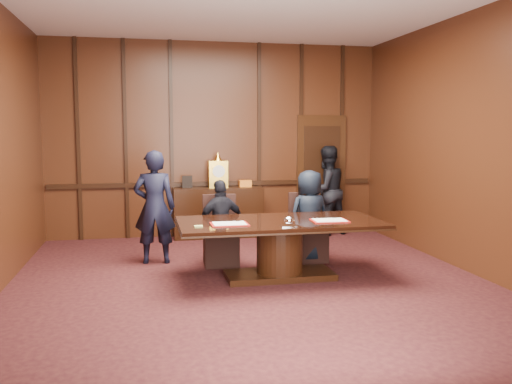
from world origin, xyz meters
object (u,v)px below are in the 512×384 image
sideboard (218,210)px  signatory_left (221,223)px  witness_left (155,207)px  signatory_right (309,216)px  witness_right (326,190)px  conference_table (280,240)px

sideboard → signatory_left: (-0.24, -2.10, 0.13)m
sideboard → witness_left: bearing=-123.7°
sideboard → signatory_left: size_ratio=1.30×
signatory_left → witness_left: 1.01m
signatory_right → sideboard: bearing=-76.1°
witness_left → sideboard: bearing=-118.8°
signatory_right → witness_left: (-2.22, 0.37, 0.15)m
signatory_left → signatory_right: signatory_right is taller
witness_left → signatory_left: bearing=163.1°
signatory_right → witness_left: 2.25m
signatory_right → witness_right: (0.93, 1.94, 0.15)m
sideboard → witness_left: witness_left is taller
conference_table → signatory_left: 1.04m
conference_table → witness_right: size_ratio=1.60×
sideboard → signatory_right: sideboard is taller
conference_table → signatory_left: size_ratio=2.13×
conference_table → witness_left: (-1.57, 1.17, 0.31)m
conference_table → witness_right: witness_right is taller
signatory_left → signatory_right: bearing=166.2°
witness_left → witness_right: (3.15, 1.58, -0.00)m
signatory_left → sideboard: bearing=-110.4°
signatory_left → signatory_right: (1.30, 0.00, 0.06)m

